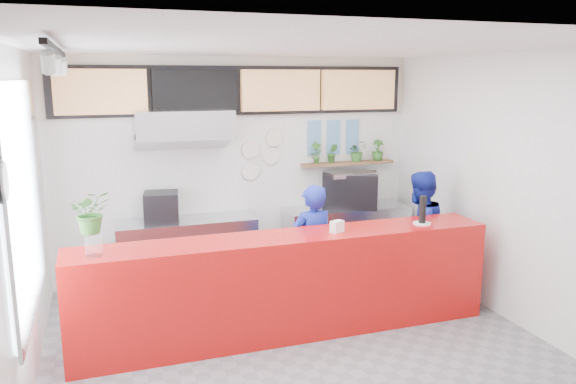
{
  "coord_description": "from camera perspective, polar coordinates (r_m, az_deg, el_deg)",
  "views": [
    {
      "loc": [
        -1.83,
        -4.96,
        2.73
      ],
      "look_at": [
        0.1,
        0.7,
        1.5
      ],
      "focal_mm": 35.0,
      "sensor_mm": 36.0,
      "label": 1
    }
  ],
  "objects": [
    {
      "name": "floor",
      "position": [
        5.95,
        1.31,
        -15.7
      ],
      "size": [
        5.0,
        5.0,
        0.0
      ],
      "primitive_type": "plane",
      "color": "slate",
      "rests_on": "ground"
    },
    {
      "name": "ceiling",
      "position": [
        5.29,
        1.47,
        14.56
      ],
      "size": [
        5.0,
        5.0,
        0.0
      ],
      "primitive_type": "plane",
      "rotation": [
        3.14,
        0.0,
        0.0
      ],
      "color": "silver"
    },
    {
      "name": "wall_back",
      "position": [
        7.78,
        -4.99,
        2.48
      ],
      "size": [
        5.0,
        0.0,
        5.0
      ],
      "primitive_type": "plane",
      "rotation": [
        1.57,
        0.0,
        0.0
      ],
      "color": "white",
      "rests_on": "ground"
    },
    {
      "name": "wall_left",
      "position": [
        5.15,
        -25.77,
        -3.36
      ],
      "size": [
        0.0,
        5.0,
        5.0
      ],
      "primitive_type": "plane",
      "rotation": [
        1.57,
        0.0,
        1.57
      ],
      "color": "white",
      "rests_on": "ground"
    },
    {
      "name": "wall_right",
      "position": [
        6.69,
        21.91,
        0.19
      ],
      "size": [
        0.0,
        5.0,
        5.0
      ],
      "primitive_type": "plane",
      "rotation": [
        1.57,
        0.0,
        -1.57
      ],
      "color": "white",
      "rests_on": "ground"
    },
    {
      "name": "service_counter",
      "position": [
        6.06,
        0.02,
        -9.44
      ],
      "size": [
        4.5,
        0.6,
        1.1
      ],
      "primitive_type": "cube",
      "color": "#B50E0C",
      "rests_on": "ground"
    },
    {
      "name": "cream_band",
      "position": [
        7.67,
        -5.12,
        10.61
      ],
      "size": [
        5.0,
        0.02,
        0.8
      ],
      "primitive_type": "cube",
      "color": "beige",
      "rests_on": "wall_back"
    },
    {
      "name": "prep_bench",
      "position": [
        7.58,
        -10.21,
        -6.07
      ],
      "size": [
        1.8,
        0.6,
        0.9
      ],
      "primitive_type": "cube",
      "color": "#B2B5BA",
      "rests_on": "ground"
    },
    {
      "name": "panini_oven",
      "position": [
        7.38,
        -12.73,
        -1.5
      ],
      "size": [
        0.48,
        0.48,
        0.38
      ],
      "primitive_type": "cube",
      "rotation": [
        0.0,
        0.0,
        -0.15
      ],
      "color": "black",
      "rests_on": "prep_bench"
    },
    {
      "name": "extraction_hood",
      "position": [
        7.2,
        -10.63,
        6.81
      ],
      "size": [
        1.2,
        0.7,
        0.35
      ],
      "primitive_type": "cube",
      "color": "#B2B5BA",
      "rests_on": "ceiling"
    },
    {
      "name": "hood_lip",
      "position": [
        7.22,
        -10.57,
        5.23
      ],
      "size": [
        1.2,
        0.69,
        0.31
      ],
      "primitive_type": "cube",
      "rotation": [
        -0.35,
        0.0,
        0.0
      ],
      "color": "#B2B5BA",
      "rests_on": "ceiling"
    },
    {
      "name": "right_bench",
      "position": [
        8.22,
        5.9,
        -4.56
      ],
      "size": [
        1.8,
        0.6,
        0.9
      ],
      "primitive_type": "cube",
      "color": "#B2B5BA",
      "rests_on": "ground"
    },
    {
      "name": "espresso_machine",
      "position": [
        8.07,
        6.28,
        0.23
      ],
      "size": [
        0.92,
        0.81,
        0.49
      ],
      "primitive_type": "cube",
      "rotation": [
        0.0,
        0.0,
        -0.42
      ],
      "color": "black",
      "rests_on": "right_bench"
    },
    {
      "name": "espresso_tray",
      "position": [
        8.03,
        6.31,
        1.87
      ],
      "size": [
        0.69,
        0.49,
        0.06
      ],
      "primitive_type": "cube",
      "rotation": [
        0.0,
        0.0,
        -0.04
      ],
      "color": "#B5B7BC",
      "rests_on": "espresso_machine"
    },
    {
      "name": "herb_shelf",
      "position": [
        8.21,
        6.1,
        2.94
      ],
      "size": [
        1.4,
        0.18,
        0.04
      ],
      "primitive_type": "cube",
      "color": "brown",
      "rests_on": "wall_back"
    },
    {
      "name": "menu_board_far_left",
      "position": [
        7.34,
        -18.47,
        9.63
      ],
      "size": [
        1.1,
        0.1,
        0.55
      ],
      "primitive_type": "cube",
      "color": "tan",
      "rests_on": "wall_back"
    },
    {
      "name": "menu_board_mid_left",
      "position": [
        7.44,
        -9.39,
        10.08
      ],
      "size": [
        1.1,
        0.1,
        0.55
      ],
      "primitive_type": "cube",
      "color": "black",
      "rests_on": "wall_back"
    },
    {
      "name": "menu_board_mid_right",
      "position": [
        7.72,
        -0.73,
        10.28
      ],
      "size": [
        1.1,
        0.1,
        0.55
      ],
      "primitive_type": "cube",
      "color": "tan",
      "rests_on": "wall_back"
    },
    {
      "name": "menu_board_far_right",
      "position": [
        8.16,
        7.16,
        10.27
      ],
      "size": [
        1.1,
        0.1,
        0.55
      ],
      "primitive_type": "cube",
      "color": "tan",
      "rests_on": "wall_back"
    },
    {
      "name": "soffit",
      "position": [
        7.64,
        -5.05,
        10.23
      ],
      "size": [
        4.8,
        0.04,
        0.65
      ],
      "primitive_type": "cube",
      "color": "black",
      "rests_on": "wall_back"
    },
    {
      "name": "window_pane",
      "position": [
        5.39,
        -25.28,
        -0.5
      ],
      "size": [
        0.04,
        2.2,
        1.9
      ],
      "primitive_type": "cube",
      "color": "silver",
      "rests_on": "wall_left"
    },
    {
      "name": "window_frame",
      "position": [
        5.39,
        -25.07,
        -0.48
      ],
      "size": [
        0.03,
        2.3,
        2.0
      ],
      "primitive_type": "cube",
      "color": "#B2B5BA",
      "rests_on": "wall_left"
    },
    {
      "name": "wall_clock_face",
      "position": [
        4.16,
        -26.87,
        0.97
      ],
      "size": [
        0.02,
        0.26,
        0.26
      ],
      "primitive_type": "cylinder",
      "rotation": [
        0.0,
        1.57,
        0.0
      ],
      "color": "white",
      "rests_on": "wall_left"
    },
    {
      "name": "track_rail",
      "position": [
        4.97,
        -22.56,
        13.2
      ],
      "size": [
        0.05,
        2.4,
        0.04
      ],
      "primitive_type": "cube",
      "color": "black",
      "rests_on": "ceiling"
    },
    {
      "name": "dec_plate_a",
      "position": [
        7.75,
        -3.89,
        4.33
      ],
      "size": [
        0.24,
        0.03,
        0.24
      ],
      "primitive_type": "cylinder",
      "rotation": [
        1.57,
        0.0,
        0.0
      ],
      "color": "silver",
      "rests_on": "wall_back"
    },
    {
      "name": "dec_plate_b",
      "position": [
        7.84,
        -1.76,
        3.7
      ],
      "size": [
        0.24,
        0.03,
        0.24
      ],
      "primitive_type": "cylinder",
      "rotation": [
        1.57,
        0.0,
        0.0
      ],
      "color": "silver",
      "rests_on": "wall_back"
    },
    {
      "name": "dec_plate_c",
      "position": [
        7.79,
        -3.86,
        2.14
      ],
      "size": [
        0.24,
        0.03,
        0.24
      ],
      "primitive_type": "cylinder",
      "rotation": [
        1.57,
        0.0,
        0.0
      ],
      "color": "silver",
      "rests_on": "wall_back"
    },
    {
      "name": "dec_plate_d",
      "position": [
        7.83,
        -1.42,
        5.53
      ],
      "size": [
        0.24,
        0.03,
        0.24
      ],
      "primitive_type": "cylinder",
      "rotation": [
        1.57,
        0.0,
        0.0
      ],
      "color": "silver",
      "rests_on": "wall_back"
    },
    {
      "name": "photo_frame_a",
      "position": [
        8.03,
        2.67,
        6.39
      ],
      "size": [
        0.2,
        0.02,
        0.25
      ],
      "primitive_type": "cube",
      "color": "#598CBF",
      "rests_on": "wall_back"
    },
    {
      "name": "photo_frame_b",
      "position": [
        8.14,
        4.65,
        6.44
      ],
      "size": [
        0.2,
        0.02,
        0.25
      ],
      "primitive_type": "cube",
      "color": "#598CBF",
      "rests_on": "wall_back"
    },
    {
      "name": "photo_frame_c",
      "position": [
        8.26,
        6.57,
        6.48
      ],
      "size": [
        0.2,
        0.02,
        0.25
      ],
      "primitive_type": "cube",
      "color": "#598CBF",
      "rests_on": "wall_back"
    },
    {
      "name": "photo_frame_d",
      "position": [
        8.05,
        2.66,
        4.62
      ],
      "size": [
        0.2,
        0.02,
        0.25
      ],
      "primitive_type": "cube",
      "color": "#598CBF",
      "rests_on": "wall_back"
    },
    {
      "name": "photo_frame_e",
      "position": [
        8.17,
        4.62,
        4.69
      ],
      "size": [
        0.2,
        0.02,
        0.25
      ],
      "primitive_type": "cube",
      "color": "#598CBF",
      "rests_on": "wall_back"
    },
    {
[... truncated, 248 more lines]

